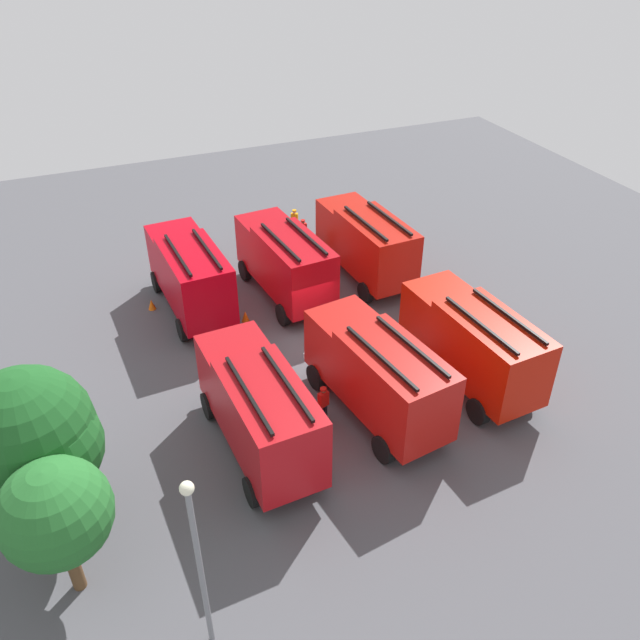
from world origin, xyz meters
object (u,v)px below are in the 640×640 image
fire_truck_0 (472,341)px  tree_1 (46,447)px  fire_truck_1 (366,241)px  fire_truck_3 (285,260)px  fire_truck_4 (259,407)px  firefighter_4 (303,231)px  firefighter_3 (323,402)px  tree_2 (28,430)px  firefighter_1 (308,246)px  firefighter_2 (358,214)px  lamppost (198,556)px  traffic_cone_0 (245,316)px  fire_truck_2 (377,372)px  tree_0 (56,513)px  firefighter_0 (295,221)px  fire_truck_5 (190,273)px  traffic_cone_1 (152,304)px

fire_truck_0 → tree_1: tree_1 is taller
fire_truck_1 → fire_truck_3: bearing=90.2°
fire_truck_0 → fire_truck_4: 9.45m
fire_truck_3 → firefighter_4: (5.07, -2.95, -1.25)m
fire_truck_3 → firefighter_3: fire_truck_3 is taller
tree_1 → tree_2: tree_2 is taller
firefighter_1 → firefighter_4: firefighter_1 is taller
firefighter_2 → tree_1: bearing=-96.2°
firefighter_3 → firefighter_4: 15.20m
lamppost → tree_2: bearing=31.6°
firefighter_4 → traffic_cone_0: bearing=138.5°
fire_truck_2 → tree_0: bearing=98.3°
fire_truck_0 → firefighter_4: size_ratio=4.53×
firefighter_0 → fire_truck_3: bearing=-174.4°
fire_truck_0 → lamppost: lamppost is taller
fire_truck_1 → lamppost: lamppost is taller
fire_truck_0 → firefighter_1: fire_truck_0 is taller
fire_truck_0 → tree_1: (-1.31, 16.42, 1.45)m
lamppost → traffic_cone_0: bearing=-20.6°
fire_truck_2 → fire_truck_5: 11.52m
fire_truck_1 → fire_truck_2: (-10.10, 4.43, 0.00)m
fire_truck_0 → traffic_cone_1: size_ratio=13.38×
firefighter_1 → fire_truck_0: bearing=170.3°
fire_truck_4 → fire_truck_5: bearing=-2.8°
fire_truck_5 → lamppost: 17.55m
fire_truck_3 → traffic_cone_0: size_ratio=12.90×
lamppost → tree_0: bearing=45.7°
firefighter_3 → tree_2: 10.73m
firefighter_3 → traffic_cone_0: bearing=167.5°
fire_truck_3 → firefighter_0: bearing=-29.5°
fire_truck_1 → firefighter_0: (6.30, 1.67, -1.25)m
firefighter_0 → firefighter_2: size_ratio=0.93×
tree_1 → fire_truck_1: bearing=-55.8°
fire_truck_1 → firefighter_3: size_ratio=4.53×
fire_truck_5 → fire_truck_4: bearing=177.1°
tree_2 → tree_0: bearing=-171.6°
fire_truck_5 → firefighter_4: size_ratio=4.51×
fire_truck_4 → tree_0: (-3.34, 6.94, 1.19)m
fire_truck_5 → tree_1: 13.41m
fire_truck_0 → tree_1: size_ratio=1.37×
fire_truck_2 → firefighter_0: fire_truck_2 is taller
firefighter_3 → firefighter_1: bearing=142.6°
fire_truck_5 → firefighter_0: fire_truck_5 is taller
fire_truck_2 → fire_truck_3: size_ratio=1.01×
firefighter_1 → tree_0: 21.75m
fire_truck_0 → traffic_cone_0: 11.13m
tree_2 → traffic_cone_0: 13.63m
fire_truck_1 → lamppost: bearing=139.2°
firefighter_3 → lamppost: size_ratio=0.25×
fire_truck_4 → lamppost: lamppost is taller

